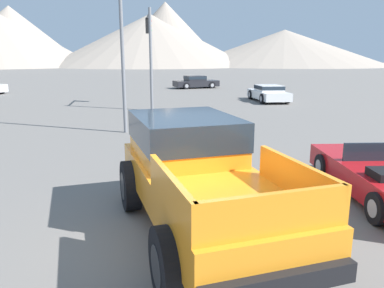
{
  "coord_description": "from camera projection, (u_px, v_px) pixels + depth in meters",
  "views": [
    {
      "loc": [
        -0.76,
        -6.21,
        3.02
      ],
      "look_at": [
        0.35,
        0.61,
        1.39
      ],
      "focal_mm": 35.0,
      "sensor_mm": 36.0,
      "label": 1
    }
  ],
  "objects": [
    {
      "name": "traffic_light_main",
      "position": [
        150.0,
        41.0,
        21.58
      ],
      "size": [
        0.38,
        3.08,
        5.57
      ],
      "rotation": [
        0.0,
        0.0,
        1.57
      ],
      "color": "slate",
      "rests_on": "ground_plane"
    },
    {
      "name": "distant_mountain_range",
      "position": [
        113.0,
        39.0,
        116.05
      ],
      "size": [
        150.4,
        75.04,
        19.56
      ],
      "color": "gray",
      "rests_on": "ground_plane"
    },
    {
      "name": "ground_plane",
      "position": [
        179.0,
        227.0,
        6.78
      ],
      "size": [
        320.0,
        320.0,
        0.0
      ],
      "primitive_type": "plane",
      "color": "slate"
    },
    {
      "name": "parked_car_white",
      "position": [
        269.0,
        93.0,
        25.48
      ],
      "size": [
        1.97,
        4.25,
        1.1
      ],
      "rotation": [
        0.0,
        0.0,
        6.27
      ],
      "color": "white",
      "rests_on": "ground_plane"
    },
    {
      "name": "orange_pickup_truck",
      "position": [
        195.0,
        168.0,
        6.54
      ],
      "size": [
        2.82,
        5.44,
        1.94
      ],
      "rotation": [
        0.0,
        0.0,
        0.15
      ],
      "color": "orange",
      "rests_on": "ground_plane"
    },
    {
      "name": "street_lamp_post",
      "position": [
        121.0,
        8.0,
        14.09
      ],
      "size": [
        0.9,
        0.24,
        7.98
      ],
      "color": "slate",
      "rests_on": "ground_plane"
    },
    {
      "name": "parked_car_dark",
      "position": [
        196.0,
        82.0,
        35.94
      ],
      "size": [
        4.49,
        2.59,
        1.18
      ],
      "rotation": [
        0.0,
        0.0,
        4.93
      ],
      "color": "#232328",
      "rests_on": "ground_plane"
    }
  ]
}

